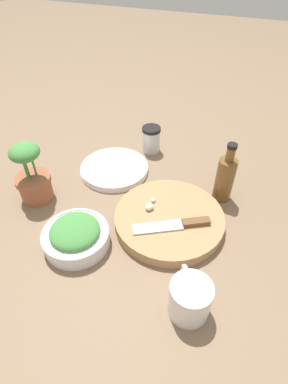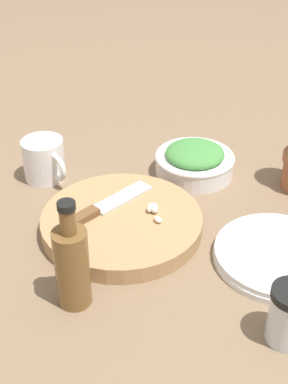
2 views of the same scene
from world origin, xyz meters
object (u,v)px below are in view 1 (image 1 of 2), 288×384
at_px(chef_knife, 176,225).
at_px(garlic_cloves, 150,206).
at_px(cutting_board, 169,219).
at_px(potted_herb, 32,177).
at_px(plate_stack, 114,169).
at_px(spice_jar, 151,139).
at_px(oil_bottle, 225,178).
at_px(coffee_mug, 190,298).
at_px(herb_bowl, 76,235).

distance_m(chef_knife, garlic_cloves, 0.09).
bearing_deg(garlic_cloves, chef_knife, -112.87).
xyz_separation_m(cutting_board, potted_herb, (-0.05, 0.39, 0.06)).
height_order(plate_stack, potted_herb, potted_herb).
height_order(cutting_board, garlic_cloves, garlic_cloves).
distance_m(cutting_board, plate_stack, 0.28).
bearing_deg(cutting_board, garlic_cloves, 83.19).
bearing_deg(spice_jar, garlic_cloves, -159.69).
relative_size(plate_stack, potted_herb, 1.21).
relative_size(spice_jar, oil_bottle, 0.50).
relative_size(chef_knife, garlic_cloves, 3.18).
bearing_deg(plate_stack, potted_herb, 141.71).
bearing_deg(cutting_board, coffee_mug, -152.27).
bearing_deg(oil_bottle, garlic_cloves, 131.63).
bearing_deg(potted_herb, spice_jar, -32.24).
relative_size(coffee_mug, potted_herb, 0.62).
xyz_separation_m(coffee_mug, oil_bottle, (0.37, 0.00, 0.03)).
height_order(coffee_mug, plate_stack, coffee_mug).
distance_m(chef_knife, spice_jar, 0.39).
bearing_deg(potted_herb, herb_bowl, -118.21).
xyz_separation_m(plate_stack, oil_bottle, (0.00, -0.35, 0.06)).
bearing_deg(coffee_mug, spice_jar, 28.35).
height_order(garlic_cloves, spice_jar, spice_jar).
distance_m(coffee_mug, plate_stack, 0.51).
bearing_deg(oil_bottle, potted_herb, 111.87).
height_order(herb_bowl, spice_jar, spice_jar).
bearing_deg(spice_jar, chef_knife, -149.67).
height_order(spice_jar, potted_herb, potted_herb).
bearing_deg(oil_bottle, plate_stack, 90.82).
relative_size(chef_knife, potted_herb, 1.02).
distance_m(garlic_cloves, plate_stack, 0.23).
xyz_separation_m(garlic_cloves, potted_herb, (-0.05, 0.33, 0.04)).
bearing_deg(potted_herb, cutting_board, -83.38).
bearing_deg(chef_knife, potted_herb, 62.20).
distance_m(chef_knife, coffee_mug, 0.20).
bearing_deg(chef_knife, coffee_mug, 174.57).
xyz_separation_m(chef_knife, plate_stack, (0.18, 0.27, -0.03)).
xyz_separation_m(herb_bowl, coffee_mug, (-0.06, -0.31, 0.01)).
relative_size(coffee_mug, plate_stack, 0.51).
height_order(spice_jar, oil_bottle, oil_bottle).
xyz_separation_m(cutting_board, herb_bowl, (-0.15, 0.19, 0.02)).
relative_size(spice_jar, plate_stack, 0.41).
height_order(cutting_board, chef_knife, chef_knife).
xyz_separation_m(oil_bottle, potted_herb, (-0.20, 0.50, 0.00)).
bearing_deg(coffee_mug, herb_bowl, 78.37).
relative_size(plate_stack, oil_bottle, 1.20).
bearing_deg(garlic_cloves, herb_bowl, 139.70).
height_order(cutting_board, plate_stack, cutting_board).
xyz_separation_m(cutting_board, garlic_cloves, (0.01, 0.06, 0.02)).
xyz_separation_m(chef_knife, herb_bowl, (-0.12, 0.22, -0.00)).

